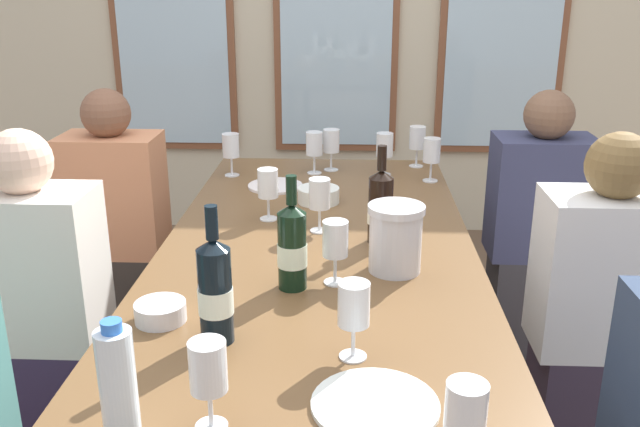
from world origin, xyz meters
TOP-DOWN VIEW (x-y plane):
  - dining_table at (0.00, 0.00)m, footprint 0.95×2.15m
  - white_plate_0 at (0.15, -0.77)m, footprint 0.25×0.25m
  - white_plate_1 at (-0.19, 0.64)m, footprint 0.21×0.21m
  - metal_pitcher at (0.22, -0.13)m, footprint 0.16×0.16m
  - wine_bottle_0 at (-0.05, -0.25)m, footprint 0.08×0.08m
  - wine_bottle_1 at (-0.20, -0.54)m, footprint 0.08×0.08m
  - wine_bottle_2 at (0.19, 0.08)m, footprint 0.08×0.08m
  - tasting_bowl_0 at (-0.35, -0.45)m, footprint 0.12×0.12m
  - tasting_bowl_1 at (-0.02, 0.46)m, footprint 0.15×0.15m
  - water_bottle at (-0.29, -0.90)m, footprint 0.06×0.06m
  - wine_glass_0 at (0.28, -0.96)m, footprint 0.07×0.07m
  - wine_glass_1 at (-0.18, 0.27)m, footprint 0.07×0.07m
  - wine_glass_2 at (0.38, 0.97)m, footprint 0.07×0.07m
  - wine_glass_3 at (0.01, 0.89)m, footprint 0.07×0.07m
  - wine_glass_4 at (-0.00, 0.17)m, footprint 0.07×0.07m
  - wine_glass_5 at (-0.15, -0.85)m, footprint 0.07×0.07m
  - wine_glass_6 at (0.41, 0.75)m, footprint 0.07×0.07m
  - wine_glass_7 at (0.06, -0.22)m, footprint 0.07×0.07m
  - wine_glass_8 at (0.11, -0.60)m, footprint 0.07×0.07m
  - wine_glass_9 at (0.23, 0.83)m, footprint 0.07×0.07m
  - wine_glass_10 at (-0.05, 0.84)m, footprint 0.07×0.07m
  - wine_glass_11 at (-0.39, 0.79)m, footprint 0.07×0.07m
  - seated_person_0 at (-0.84, 0.67)m, footprint 0.38×0.24m
  - seated_person_1 at (0.84, 0.72)m, footprint 0.38×0.24m
  - seated_person_2 at (-0.84, -0.05)m, footprint 0.38×0.24m
  - seated_person_3 at (0.84, -0.01)m, footprint 0.38×0.24m

SIDE VIEW (x-z plane):
  - seated_person_0 at x=-0.84m, z-range -0.03..1.08m
  - seated_person_1 at x=0.84m, z-range -0.03..1.08m
  - seated_person_2 at x=-0.84m, z-range -0.03..1.08m
  - seated_person_3 at x=0.84m, z-range -0.03..1.08m
  - dining_table at x=0.00m, z-range 0.30..1.04m
  - white_plate_0 at x=0.15m, z-range 0.74..0.75m
  - white_plate_1 at x=-0.19m, z-range 0.74..0.75m
  - tasting_bowl_0 at x=-0.35m, z-range 0.74..0.79m
  - tasting_bowl_1 at x=-0.02m, z-range 0.74..0.79m
  - metal_pitcher at x=0.22m, z-range 0.74..0.93m
  - water_bottle at x=-0.29m, z-range 0.73..0.97m
  - wine_bottle_2 at x=0.19m, z-range 0.70..1.01m
  - wine_bottle_0 at x=-0.05m, z-range 0.70..1.01m
  - wine_glass_5 at x=-0.15m, z-range 0.77..0.94m
  - wine_glass_8 at x=0.11m, z-range 0.77..0.94m
  - wine_glass_6 at x=0.41m, z-range 0.77..0.94m
  - wine_glass_4 at x=0.00m, z-range 0.77..0.94m
  - wine_glass_7 at x=0.06m, z-range 0.77..0.94m
  - wine_glass_0 at x=0.28m, z-range 0.77..0.94m
  - wine_glass_3 at x=0.01m, z-range 0.77..0.94m
  - wine_glass_2 at x=0.38m, z-range 0.77..0.94m
  - wine_glass_11 at x=-0.39m, z-range 0.77..0.94m
  - wine_glass_1 at x=-0.18m, z-range 0.77..0.95m
  - wine_glass_9 at x=0.23m, z-range 0.77..0.95m
  - wine_glass_10 at x=-0.05m, z-range 0.77..0.95m
  - wine_bottle_1 at x=-0.20m, z-range 0.70..1.02m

